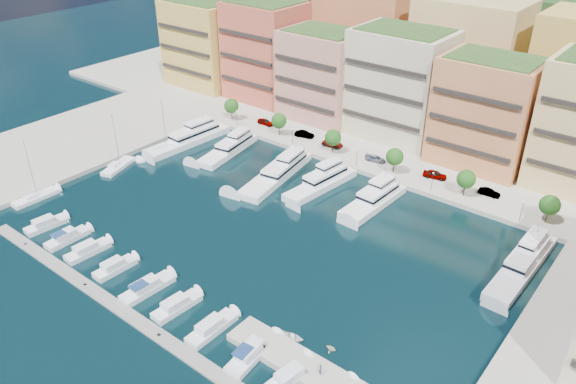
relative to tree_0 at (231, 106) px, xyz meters
name	(u,v)px	position (x,y,z in m)	size (l,w,h in m)	color
ground	(264,231)	(40.00, -33.50, -4.74)	(400.00, 400.00, 0.00)	black
north_quay	(420,127)	(40.00, 28.50, -4.74)	(220.00, 64.00, 2.00)	#9E998E
west_quay	(42,154)	(-22.00, -41.50, -4.74)	(34.00, 76.00, 2.00)	#9E998E
hillside	(490,80)	(40.00, 76.50, -4.74)	(240.00, 40.00, 58.00)	#1F3C18
south_pontoon	(120,310)	(37.00, -63.50, -4.74)	(72.00, 2.20, 0.35)	gray
apartment_0	(205,43)	(-26.00, 16.49, 8.57)	(22.00, 16.50, 24.80)	gold
apartment_1	(265,51)	(-4.00, 18.49, 9.57)	(20.00, 16.50, 26.80)	#BA4C3E
apartment_2	(322,75)	(17.00, 16.49, 7.57)	(20.00, 15.50, 22.80)	tan
apartment_3	(400,84)	(38.00, 18.49, 9.07)	(22.00, 16.50, 25.80)	beige
apartment_4	(486,112)	(60.00, 16.49, 8.07)	(20.00, 15.50, 23.80)	#D4884F
backblock_0	(284,25)	(-15.00, 40.50, 11.26)	(26.00, 18.00, 30.00)	beige
backblock_1	(366,40)	(15.00, 40.50, 11.26)	(26.00, 18.00, 30.00)	#D4884F
backblock_2	(467,59)	(45.00, 40.50, 11.26)	(26.00, 18.00, 30.00)	#EBCD7C
tree_0	(231,106)	(0.00, 0.00, 0.00)	(3.80, 3.80, 5.65)	#473323
tree_1	(279,121)	(16.00, 0.00, 0.00)	(3.80, 3.80, 5.65)	#473323
tree_2	(333,138)	(32.00, 0.00, 0.00)	(3.80, 3.80, 5.65)	#473323
tree_3	(395,157)	(48.00, 0.00, 0.00)	(3.80, 3.80, 5.65)	#473323
tree_4	(466,179)	(64.00, 0.00, 0.00)	(3.80, 3.80, 5.65)	#473323
tree_5	(550,205)	(80.00, 0.00, 0.00)	(3.80, 3.80, 5.65)	#473323
lamppost_0	(237,116)	(4.00, -2.30, -0.92)	(0.30, 0.30, 4.20)	black
lamppost_1	(292,133)	(22.00, -2.30, -0.92)	(0.30, 0.30, 4.20)	black
lamppost_2	(357,154)	(40.00, -2.30, -0.92)	(0.30, 0.30, 4.20)	black
lamppost_3	(432,179)	(58.00, -2.30, -0.92)	(0.30, 0.30, 4.20)	black
lamppost_4	(522,207)	(76.00, -2.30, -0.92)	(0.30, 0.30, 4.20)	black
yacht_0	(191,138)	(0.55, -15.17, -3.53)	(6.33, 23.54, 7.30)	white
yacht_1	(230,148)	(11.90, -13.22, -3.65)	(7.72, 19.45, 7.30)	white
yacht_2	(279,171)	(28.52, -15.28, -3.53)	(8.96, 24.06, 7.30)	white
yacht_3	(323,182)	(38.71, -13.18, -3.53)	(6.21, 19.29, 7.30)	white
yacht_4	(375,199)	(50.91, -12.47, -3.65)	(5.66, 17.49, 7.30)	white
yacht_6	(524,262)	(81.09, -15.00, -3.53)	(4.82, 23.02, 7.30)	white
cruiser_0	(46,225)	(7.50, -58.08, -4.20)	(3.35, 7.83, 2.55)	white
cruiser_1	(67,238)	(14.46, -58.11, -4.17)	(2.62, 7.95, 2.66)	white
cruiser_2	(87,251)	(20.70, -58.09, -4.20)	(3.13, 8.01, 2.55)	white
cruiser_3	(115,268)	(28.39, -58.08, -4.20)	(2.85, 7.33, 2.55)	white
cruiser_4	(147,288)	(36.76, -58.12, -4.17)	(3.33, 9.14, 2.66)	white
cruiser_5	(176,306)	(43.61, -58.09, -4.20)	(3.16, 8.12, 2.55)	white
cruiser_6	(212,328)	(51.11, -58.09, -4.20)	(2.69, 8.37, 2.55)	white
cruiser_7	(251,353)	(58.83, -58.12, -4.17)	(3.55, 9.22, 2.66)	white
cruiser_8	(290,378)	(65.57, -58.08, -4.20)	(3.67, 7.97, 2.55)	white
sailboat_0	(35,198)	(-3.66, -53.81, -4.43)	(3.00, 9.29, 13.20)	white
sailboat_2	(165,151)	(0.03, -22.86, -4.43)	(3.02, 9.00, 13.20)	white
sailboat_1	(118,167)	(-2.05, -34.81, -4.43)	(5.60, 9.76, 13.20)	white
tender_1	(331,348)	(66.67, -50.41, -4.32)	(1.37, 1.59, 0.84)	beige
tender_0	(289,338)	(60.93, -52.50, -4.31)	(2.99, 4.19, 0.87)	white
car_0	(265,122)	(9.20, 2.79, -2.97)	(1.82, 4.52, 1.54)	gray
car_1	(304,134)	(21.72, 2.79, -2.96)	(1.66, 4.77, 1.57)	gray
car_2	(333,144)	(30.19, 2.70, -3.03)	(2.35, 5.11, 1.42)	gray
car_3	(375,159)	(42.17, 2.24, -3.07)	(1.89, 4.64, 1.35)	gray
car_4	(435,175)	(56.15, 3.20, -2.90)	(2.00, 4.97, 1.69)	gray
car_5	(489,192)	(67.98, 3.15, -3.04)	(1.49, 4.27, 1.41)	gray
person_0	(321,370)	(68.51, -55.51, -2.93)	(0.59, 0.39, 1.62)	#27354E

